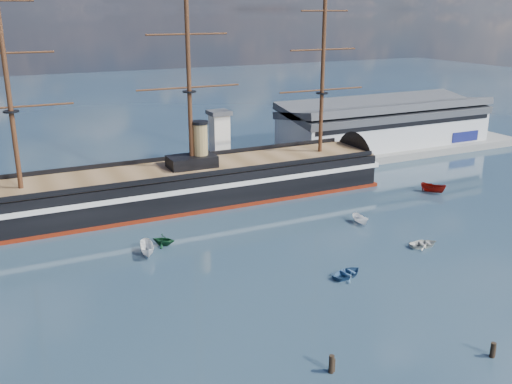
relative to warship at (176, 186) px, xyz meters
name	(u,v)px	position (x,y,z in m)	size (l,w,h in m)	color
ground	(272,225)	(12.52, -20.00, -4.04)	(600.00, 600.00, 0.00)	#1F3245
quay	(241,173)	(22.52, 16.00, -4.04)	(180.00, 18.00, 2.00)	slate
warehouse	(385,124)	(70.52, 20.00, 3.95)	(63.00, 21.00, 11.60)	#B7BABC
quay_tower	(220,141)	(15.52, 13.00, 5.72)	(5.00, 5.00, 15.00)	silver
warship	(176,186)	(0.00, 0.00, 0.00)	(112.93, 16.79, 53.94)	black
motorboat_a	(148,255)	(-12.98, -23.33, -4.04)	(6.88, 2.52, 2.75)	white
motorboat_b	(347,276)	(12.88, -44.90, -4.04)	(3.47, 1.39, 1.62)	#325A89
motorboat_c	(360,224)	(28.25, -27.01, -4.04)	(5.44, 2.00, 2.18)	white
motorboat_d	(164,245)	(-9.22, -20.34, -4.04)	(6.51, 2.82, 2.39)	#0F381E
motorboat_e	(424,247)	(31.71, -41.03, -4.04)	(3.31, 1.32, 1.55)	silver
motorboat_f	(433,193)	(54.85, -18.04, -4.04)	(6.76, 2.48, 2.70)	maroon
piling_near_left	(331,372)	(-3.10, -64.63, -4.04)	(0.64, 0.64, 2.95)	black
piling_near_mid	(492,357)	(15.96, -70.54, -4.04)	(0.64, 0.64, 2.63)	black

